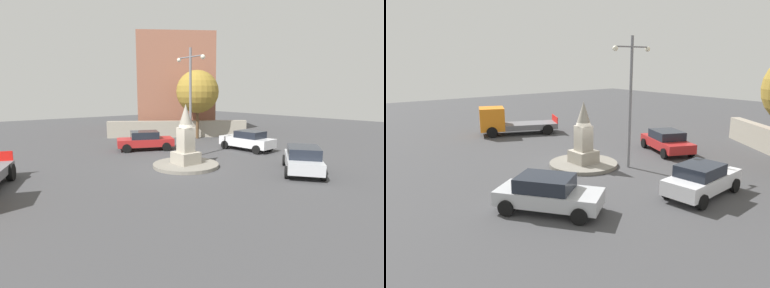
{
  "view_description": "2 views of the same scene",
  "coord_description": "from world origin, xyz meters",
  "views": [
    {
      "loc": [
        -13.78,
        10.71,
        4.28
      ],
      "look_at": [
        -0.46,
        -0.09,
        1.4
      ],
      "focal_mm": 28.5,
      "sensor_mm": 36.0,
      "label": 1
    },
    {
      "loc": [
        -12.39,
        -15.37,
        5.9
      ],
      "look_at": [
        -0.3,
        0.11,
        1.28
      ],
      "focal_mm": 33.75,
      "sensor_mm": 36.0,
      "label": 2
    }
  ],
  "objects": [
    {
      "name": "ground_plane",
      "position": [
        0.0,
        0.0,
        0.0
      ],
      "size": [
        80.0,
        80.0,
        0.0
      ],
      "primitive_type": "plane",
      "color": "#424244"
    },
    {
      "name": "monument",
      "position": [
        0.0,
        0.0,
        1.65
      ],
      "size": [
        1.31,
        1.31,
        3.46
      ],
      "color": "#9E9687",
      "rests_on": "traffic_island"
    },
    {
      "name": "stone_boundary_wall",
      "position": [
        10.08,
        -6.85,
        0.8
      ],
      "size": [
        8.16,
        11.55,
        1.6
      ],
      "primitive_type": "cube",
      "rotation": [
        0.0,
        0.0,
        7.26
      ],
      "color": "#9E9687",
      "rests_on": "ground"
    },
    {
      "name": "car_silver_parked_right",
      "position": [
        -5.07,
        -4.08,
        0.76
      ],
      "size": [
        3.87,
        4.38,
        1.46
      ],
      "color": "#B7BABF",
      "rests_on": "ground"
    },
    {
      "name": "corner_building",
      "position": [
        14.97,
        -10.18,
        5.18
      ],
      "size": [
        11.74,
        11.5,
        10.37
      ],
      "primitive_type": "cube",
      "rotation": [
        0.0,
        0.0,
        7.26
      ],
      "color": "#935B47",
      "rests_on": "ground"
    },
    {
      "name": "tree_near_wall",
      "position": [
        8.23,
        -7.8,
        4.39
      ],
      "size": [
        3.97,
        3.97,
        6.39
      ],
      "color": "brown",
      "rests_on": "ground"
    },
    {
      "name": "car_white_approaching",
      "position": [
        1.19,
        -6.84,
        0.77
      ],
      "size": [
        4.25,
        2.15,
        1.48
      ],
      "color": "silver",
      "rests_on": "ground"
    },
    {
      "name": "traffic_island",
      "position": [
        0.0,
        0.0,
        0.1
      ],
      "size": [
        3.86,
        3.86,
        0.2
      ],
      "primitive_type": "cylinder",
      "color": "gray",
      "rests_on": "ground"
    },
    {
      "name": "streetlamp",
      "position": [
        1.79,
        -1.79,
        4.27
      ],
      "size": [
        2.69,
        0.28,
        7.11
      ],
      "color": "slate",
      "rests_on": "ground"
    },
    {
      "name": "car_red_parked_left",
      "position": [
        6.21,
        -0.92,
        0.74
      ],
      "size": [
        3.35,
        4.54,
        1.42
      ],
      "color": "#B22323",
      "rests_on": "ground"
    }
  ]
}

